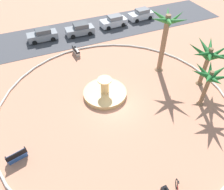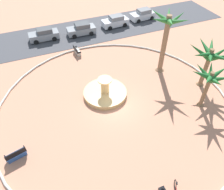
{
  "view_description": "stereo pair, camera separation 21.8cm",
  "coord_description": "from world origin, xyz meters",
  "px_view_note": "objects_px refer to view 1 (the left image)",
  "views": [
    {
      "loc": [
        -6.22,
        -13.69,
        15.69
      ],
      "look_at": [
        -0.1,
        0.55,
        1.0
      ],
      "focal_mm": 35.46,
      "sensor_mm": 36.0,
      "label": 1
    },
    {
      "loc": [
        -6.02,
        -13.78,
        15.69
      ],
      "look_at": [
        -0.1,
        0.55,
        1.0
      ],
      "focal_mm": 35.46,
      "sensor_mm": 36.0,
      "label": 2
    }
  ],
  "objects_px": {
    "bench_east": "(76,52)",
    "palm_tree_near_fountain": "(209,56)",
    "parked_car_third": "(114,21)",
    "palm_tree_mid_plaza": "(210,78)",
    "parked_car_leftmost": "(43,35)",
    "palm_tree_by_curb": "(166,31)",
    "fountain": "(105,93)",
    "parked_car_rightmost": "(141,15)",
    "parked_car_second": "(80,30)",
    "bench_west": "(17,156)"
  },
  "relations": [
    {
      "from": "bench_east",
      "to": "palm_tree_near_fountain",
      "type": "bearing_deg",
      "value": -45.64
    },
    {
      "from": "palm_tree_near_fountain",
      "to": "parked_car_rightmost",
      "type": "xyz_separation_m",
      "value": [
        1.82,
        16.67,
        -2.83
      ]
    },
    {
      "from": "palm_tree_near_fountain",
      "to": "parked_car_leftmost",
      "type": "relative_size",
      "value": 1.19
    },
    {
      "from": "fountain",
      "to": "parked_car_third",
      "type": "distance_m",
      "value": 15.42
    },
    {
      "from": "palm_tree_by_curb",
      "to": "palm_tree_mid_plaza",
      "type": "xyz_separation_m",
      "value": [
        0.72,
        -6.41,
        -1.56
      ]
    },
    {
      "from": "palm_tree_mid_plaza",
      "to": "bench_east",
      "type": "bearing_deg",
      "value": 122.84
    },
    {
      "from": "palm_tree_near_fountain",
      "to": "parked_car_leftmost",
      "type": "bearing_deg",
      "value": 130.68
    },
    {
      "from": "palm_tree_mid_plaza",
      "to": "bench_west",
      "type": "xyz_separation_m",
      "value": [
        -17.19,
        0.8,
        -2.96
      ]
    },
    {
      "from": "palm_tree_near_fountain",
      "to": "parked_car_rightmost",
      "type": "relative_size",
      "value": 1.16
    },
    {
      "from": "palm_tree_mid_plaza",
      "to": "bench_east",
      "type": "distance_m",
      "value": 16.25
    },
    {
      "from": "bench_east",
      "to": "parked_car_leftmost",
      "type": "distance_m",
      "value": 6.14
    },
    {
      "from": "palm_tree_near_fountain",
      "to": "parked_car_second",
      "type": "xyz_separation_m",
      "value": [
        -8.65,
        15.65,
        -2.83
      ]
    },
    {
      "from": "bench_east",
      "to": "parked_car_rightmost",
      "type": "bearing_deg",
      "value": 24.69
    },
    {
      "from": "parked_car_rightmost",
      "to": "parked_car_leftmost",
      "type": "bearing_deg",
      "value": -178.07
    },
    {
      "from": "bench_east",
      "to": "parked_car_third",
      "type": "relative_size",
      "value": 0.4
    },
    {
      "from": "palm_tree_near_fountain",
      "to": "palm_tree_mid_plaza",
      "type": "height_order",
      "value": "palm_tree_near_fountain"
    },
    {
      "from": "palm_tree_by_curb",
      "to": "parked_car_third",
      "type": "height_order",
      "value": "palm_tree_by_curb"
    },
    {
      "from": "fountain",
      "to": "parked_car_leftmost",
      "type": "relative_size",
      "value": 1.1
    },
    {
      "from": "parked_car_third",
      "to": "palm_tree_near_fountain",
      "type": "bearing_deg",
      "value": -78.9
    },
    {
      "from": "palm_tree_mid_plaza",
      "to": "parked_car_second",
      "type": "distance_m",
      "value": 19.49
    },
    {
      "from": "palm_tree_by_curb",
      "to": "parked_car_rightmost",
      "type": "xyz_separation_m",
      "value": [
        4.55,
        12.76,
        -4.09
      ]
    },
    {
      "from": "parked_car_leftmost",
      "to": "parked_car_second",
      "type": "xyz_separation_m",
      "value": [
        5.22,
        -0.49,
        0.0
      ]
    },
    {
      "from": "bench_east",
      "to": "palm_tree_mid_plaza",
      "type": "bearing_deg",
      "value": -57.16
    },
    {
      "from": "fountain",
      "to": "bench_west",
      "type": "xyz_separation_m",
      "value": [
        -9.06,
        -4.11,
        0.04
      ]
    },
    {
      "from": "bench_east",
      "to": "parked_car_third",
      "type": "height_order",
      "value": "parked_car_third"
    },
    {
      "from": "palm_tree_mid_plaza",
      "to": "parked_car_leftmost",
      "type": "xyz_separation_m",
      "value": [
        -11.86,
        18.65,
        -2.53
      ]
    },
    {
      "from": "fountain",
      "to": "palm_tree_mid_plaza",
      "type": "bearing_deg",
      "value": -31.13
    },
    {
      "from": "palm_tree_by_curb",
      "to": "parked_car_second",
      "type": "xyz_separation_m",
      "value": [
        -5.92,
        11.74,
        -4.09
      ]
    },
    {
      "from": "palm_tree_mid_plaza",
      "to": "parked_car_third",
      "type": "xyz_separation_m",
      "value": [
        -1.15,
        18.65,
        -2.53
      ]
    },
    {
      "from": "parked_car_leftmost",
      "to": "palm_tree_by_curb",
      "type": "bearing_deg",
      "value": -47.67
    },
    {
      "from": "fountain",
      "to": "palm_tree_mid_plaza",
      "type": "distance_m",
      "value": 9.96
    },
    {
      "from": "bench_east",
      "to": "parked_car_rightmost",
      "type": "height_order",
      "value": "parked_car_rightmost"
    },
    {
      "from": "palm_tree_mid_plaza",
      "to": "fountain",
      "type": "bearing_deg",
      "value": 148.87
    },
    {
      "from": "palm_tree_by_curb",
      "to": "bench_east",
      "type": "relative_size",
      "value": 4.21
    },
    {
      "from": "palm_tree_by_curb",
      "to": "parked_car_second",
      "type": "bearing_deg",
      "value": 116.77
    },
    {
      "from": "palm_tree_near_fountain",
      "to": "parked_car_third",
      "type": "height_order",
      "value": "palm_tree_near_fountain"
    },
    {
      "from": "palm_tree_by_curb",
      "to": "bench_west",
      "type": "distance_m",
      "value": 17.98
    },
    {
      "from": "parked_car_rightmost",
      "to": "bench_east",
      "type": "bearing_deg",
      "value": -155.31
    },
    {
      "from": "palm_tree_mid_plaza",
      "to": "parked_car_third",
      "type": "bearing_deg",
      "value": 93.54
    },
    {
      "from": "parked_car_second",
      "to": "fountain",
      "type": "bearing_deg",
      "value": -96.43
    },
    {
      "from": "fountain",
      "to": "palm_tree_near_fountain",
      "type": "xyz_separation_m",
      "value": [
        10.15,
        -2.4,
        3.3
      ]
    },
    {
      "from": "bench_west",
      "to": "fountain",
      "type": "bearing_deg",
      "value": 24.41
    },
    {
      "from": "palm_tree_near_fountain",
      "to": "palm_tree_mid_plaza",
      "type": "distance_m",
      "value": 3.23
    },
    {
      "from": "palm_tree_by_curb",
      "to": "parked_car_second",
      "type": "distance_m",
      "value": 13.77
    },
    {
      "from": "palm_tree_by_curb",
      "to": "bench_east",
      "type": "height_order",
      "value": "palm_tree_by_curb"
    },
    {
      "from": "palm_tree_by_curb",
      "to": "bench_west",
      "type": "height_order",
      "value": "palm_tree_by_curb"
    },
    {
      "from": "palm_tree_mid_plaza",
      "to": "parked_car_leftmost",
      "type": "bearing_deg",
      "value": 122.46
    },
    {
      "from": "parked_car_second",
      "to": "palm_tree_mid_plaza",
      "type": "bearing_deg",
      "value": -69.91
    },
    {
      "from": "palm_tree_by_curb",
      "to": "palm_tree_near_fountain",
      "type": "bearing_deg",
      "value": -55.06
    },
    {
      "from": "palm_tree_by_curb",
      "to": "parked_car_rightmost",
      "type": "relative_size",
      "value": 1.68
    }
  ]
}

